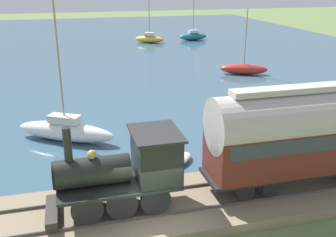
{
  "coord_description": "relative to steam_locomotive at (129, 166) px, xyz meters",
  "views": [
    {
      "loc": [
        -12.28,
        2.64,
        9.16
      ],
      "look_at": [
        5.39,
        -2.05,
        2.54
      ],
      "focal_mm": 42.0,
      "sensor_mm": 36.0,
      "label": 1
    }
  ],
  "objects": [
    {
      "name": "rowboat_mid_harbor",
      "position": [
        3.97,
        -2.96,
        -2.07
      ],
      "size": [
        2.41,
        2.63,
        0.4
      ],
      "rotation": [
        0.0,
        0.0,
        0.68
      ],
      "color": "silver",
      "rests_on": "harbor_water"
    },
    {
      "name": "sailboat_red",
      "position": [
        21.49,
        -15.03,
        -1.74
      ],
      "size": [
        3.1,
        4.78,
        6.36
      ],
      "rotation": [
        0.0,
        0.0,
        -0.41
      ],
      "color": "#B72D23",
      "rests_on": "harbor_water"
    },
    {
      "name": "ground_plane",
      "position": [
        -1.26,
        -0.59,
        -2.28
      ],
      "size": [
        200.0,
        200.0,
        0.0
      ],
      "primitive_type": "plane",
      "color": "#607542"
    },
    {
      "name": "rail_embankment",
      "position": [
        -0.0,
        -0.59,
        -2.07
      ],
      "size": [
        4.44,
        56.0,
        0.55
      ],
      "color": "#84755B",
      "rests_on": "ground"
    },
    {
      "name": "sailboat_yellow",
      "position": [
        43.24,
        -10.21,
        -1.68
      ],
      "size": [
        3.56,
        4.56,
        8.52
      ],
      "rotation": [
        0.0,
        0.0,
        -0.53
      ],
      "color": "gold",
      "rests_on": "harbor_water"
    },
    {
      "name": "steam_locomotive",
      "position": [
        0.0,
        0.0,
        0.0
      ],
      "size": [
        2.39,
        5.25,
        3.53
      ],
      "color": "black",
      "rests_on": "rail_embankment"
    },
    {
      "name": "rowboat_off_pier",
      "position": [
        5.64,
        -5.87,
        -2.05
      ],
      "size": [
        2.25,
        2.29,
        0.45
      ],
      "rotation": [
        0.0,
        0.0,
        0.77
      ],
      "color": "#B7B2A3",
      "rests_on": "harbor_water"
    },
    {
      "name": "harbor_water",
      "position": [
        42.52,
        -0.59,
        -2.28
      ],
      "size": [
        80.0,
        80.0,
        0.01
      ],
      "color": "#38566B",
      "rests_on": "ground"
    },
    {
      "name": "passenger_coach",
      "position": [
        0.0,
        -7.73,
        0.68
      ],
      "size": [
        2.36,
        9.04,
        4.42
      ],
      "color": "black",
      "rests_on": "rail_embankment"
    },
    {
      "name": "sailboat_teal",
      "position": [
        43.93,
        -17.16,
        -1.65
      ],
      "size": [
        1.66,
        4.33,
        8.39
      ],
      "rotation": [
        0.0,
        0.0,
        0.02
      ],
      "color": "#1E707A",
      "rests_on": "harbor_water"
    },
    {
      "name": "sailboat_white",
      "position": [
        8.75,
        2.38,
        -1.63
      ],
      "size": [
        4.24,
        5.95,
        8.0
      ],
      "rotation": [
        0.0,
        0.0,
        -0.54
      ],
      "color": "white",
      "rests_on": "harbor_water"
    }
  ]
}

